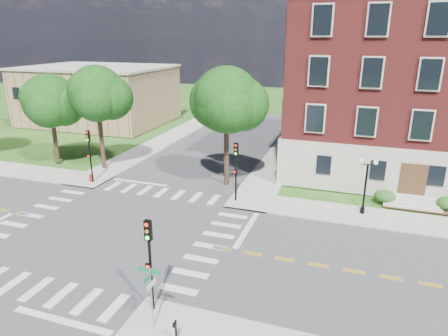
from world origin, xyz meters
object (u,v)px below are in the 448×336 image
(traffic_signal_nw, at_px, (89,150))
(traffic_signal_se, at_px, (150,254))
(traffic_signal_ne, at_px, (236,164))
(twin_lamp_west, at_px, (366,183))
(push_button_post, at_px, (176,331))
(street_sign_pole, at_px, (151,286))
(fire_hydrant, at_px, (91,178))

(traffic_signal_nw, bearing_deg, traffic_signal_se, -45.65)
(traffic_signal_ne, bearing_deg, twin_lamp_west, 4.28)
(traffic_signal_se, bearing_deg, push_button_post, -40.07)
(traffic_signal_se, relative_size, street_sign_pole, 1.55)
(traffic_signal_ne, relative_size, fire_hydrant, 6.40)
(traffic_signal_nw, xyz_separation_m, fire_hydrant, (-0.21, 0.01, -2.72))
(push_button_post, bearing_deg, fire_hydrant, 135.39)
(push_button_post, height_order, fire_hydrant, push_button_post)
(twin_lamp_west, bearing_deg, traffic_signal_ne, -175.72)
(push_button_post, bearing_deg, traffic_signal_se, 139.93)
(fire_hydrant, bearing_deg, traffic_signal_nw, -1.45)
(twin_lamp_west, height_order, fire_hydrant, twin_lamp_west)
(traffic_signal_se, distance_m, traffic_signal_ne, 14.20)
(traffic_signal_ne, xyz_separation_m, street_sign_pole, (0.79, -15.31, -0.88))
(traffic_signal_se, bearing_deg, traffic_signal_ne, 90.66)
(street_sign_pole, bearing_deg, push_button_post, -23.34)
(traffic_signal_se, relative_size, twin_lamp_west, 1.13)
(traffic_signal_ne, height_order, street_sign_pole, traffic_signal_ne)
(twin_lamp_west, xyz_separation_m, fire_hydrant, (-23.55, -0.87, -2.06))
(street_sign_pole, xyz_separation_m, push_button_post, (1.43, -0.62, -1.51))
(traffic_signal_nw, relative_size, push_button_post, 4.00)
(twin_lamp_west, bearing_deg, street_sign_pole, -119.21)
(traffic_signal_se, height_order, push_button_post, traffic_signal_se)
(traffic_signal_se, distance_m, fire_hydrant, 20.00)
(traffic_signal_nw, xyz_separation_m, street_sign_pole, (14.37, -15.17, -0.88))
(traffic_signal_nw, distance_m, fire_hydrant, 2.73)
(traffic_signal_ne, height_order, traffic_signal_nw, same)
(push_button_post, relative_size, fire_hydrant, 1.60)
(traffic_signal_se, distance_m, street_sign_pole, 1.55)
(traffic_signal_nw, height_order, street_sign_pole, traffic_signal_nw)
(push_button_post, distance_m, fire_hydrant, 22.49)
(traffic_signal_nw, xyz_separation_m, twin_lamp_west, (23.34, 0.87, -0.66))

